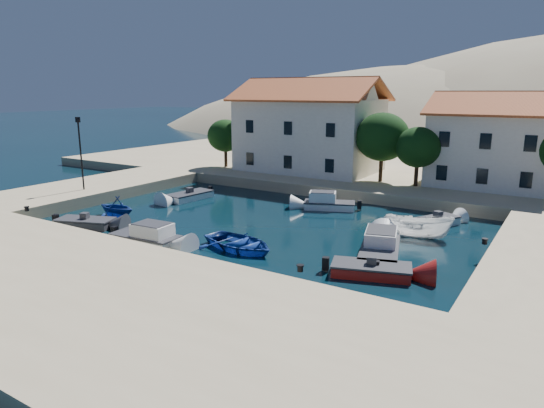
{
  "coord_description": "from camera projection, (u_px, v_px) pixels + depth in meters",
  "views": [
    {
      "loc": [
        18.42,
        -18.26,
        9.36
      ],
      "look_at": [
        1.64,
        8.39,
        2.0
      ],
      "focal_mm": 32.0,
      "sensor_mm": 36.0,
      "label": 1
    }
  ],
  "objects": [
    {
      "name": "ground",
      "position": [
        166.0,
        265.0,
        26.74
      ],
      "size": [
        400.0,
        400.0,
        0.0
      ],
      "primitive_type": "plane",
      "color": "black",
      "rests_on": "ground"
    },
    {
      "name": "quay_south",
      "position": [
        70.0,
        294.0,
        21.68
      ],
      "size": [
        52.0,
        12.0,
        1.0
      ],
      "primitive_type": "cube",
      "color": "tan",
      "rests_on": "ground"
    },
    {
      "name": "quay_west",
      "position": [
        93.0,
        189.0,
        44.72
      ],
      "size": [
        8.0,
        20.0,
        1.0
      ],
      "primitive_type": "cube",
      "color": "tan",
      "rests_on": "ground"
    },
    {
      "name": "quay_north",
      "position": [
        409.0,
        168.0,
        56.9
      ],
      "size": [
        80.0,
        36.0,
        1.0
      ],
      "primitive_type": "cube",
      "color": "tan",
      "rests_on": "ground"
    },
    {
      "name": "building_left",
      "position": [
        309.0,
        124.0,
        51.57
      ],
      "size": [
        14.7,
        9.45,
        9.7
      ],
      "color": "silver",
      "rests_on": "quay_north"
    },
    {
      "name": "building_mid",
      "position": [
        493.0,
        139.0,
        43.22
      ],
      "size": [
        10.5,
        8.4,
        8.3
      ],
      "color": "silver",
      "rests_on": "quay_north"
    },
    {
      "name": "trees",
      "position": [
        398.0,
        142.0,
        44.27
      ],
      "size": [
        37.3,
        5.3,
        6.45
      ],
      "color": "#382314",
      "rests_on": "quay_north"
    },
    {
      "name": "lamppost",
      "position": [
        80.0,
        146.0,
        41.33
      ],
      "size": [
        0.35,
        0.25,
        6.22
      ],
      "color": "black",
      "rests_on": "quay_west"
    },
    {
      "name": "bollards",
      "position": [
        248.0,
        236.0,
        28.21
      ],
      "size": [
        29.36,
        9.56,
        0.3
      ],
      "color": "black",
      "rests_on": "ground"
    },
    {
      "name": "motorboat_grey_sw",
      "position": [
        85.0,
        223.0,
        34.08
      ],
      "size": [
        4.31,
        3.04,
        1.25
      ],
      "rotation": [
        0.0,
        0.0,
        0.36
      ],
      "color": "#35363B",
      "rests_on": "ground"
    },
    {
      "name": "cabin_cruiser_south",
      "position": [
        145.0,
        237.0,
        30.25
      ],
      "size": [
        4.6,
        2.23,
        1.6
      ],
      "rotation": [
        0.0,
        0.0,
        0.07
      ],
      "color": "white",
      "rests_on": "ground"
    },
    {
      "name": "rowboat_south",
      "position": [
        239.0,
        249.0,
        29.41
      ],
      "size": [
        5.72,
        4.58,
        1.06
      ],
      "primitive_type": "imported",
      "rotation": [
        0.0,
        0.0,
        1.37
      ],
      "color": "navy",
      "rests_on": "ground"
    },
    {
      "name": "motorboat_red_se",
      "position": [
        371.0,
        270.0,
        25.12
      ],
      "size": [
        4.43,
        2.98,
        1.25
      ],
      "rotation": [
        0.0,
        0.0,
        0.31
      ],
      "color": "maroon",
      "rests_on": "ground"
    },
    {
      "name": "cabin_cruiser_east",
      "position": [
        380.0,
        249.0,
        27.98
      ],
      "size": [
        3.49,
        5.61,
        1.6
      ],
      "rotation": [
        0.0,
        0.0,
        1.85
      ],
      "color": "white",
      "rests_on": "ground"
    },
    {
      "name": "boat_east",
      "position": [
        417.0,
        237.0,
        31.73
      ],
      "size": [
        4.66,
        2.53,
        1.71
      ],
      "primitive_type": "imported",
      "rotation": [
        0.0,
        0.0,
        1.78
      ],
      "color": "white",
      "rests_on": "ground"
    },
    {
      "name": "motorboat_white_ne",
      "position": [
        438.0,
        221.0,
        34.51
      ],
      "size": [
        2.8,
        3.54,
        1.25
      ],
      "rotation": [
        0.0,
        0.0,
        1.1
      ],
      "color": "white",
      "rests_on": "ground"
    },
    {
      "name": "rowboat_west",
      "position": [
        117.0,
        216.0,
        37.17
      ],
      "size": [
        3.43,
        2.98,
        1.76
      ],
      "primitive_type": "imported",
      "rotation": [
        0.0,
        0.0,
        -1.54
      ],
      "color": "navy",
      "rests_on": "ground"
    },
    {
      "name": "motorboat_white_west",
      "position": [
        190.0,
        196.0,
        42.88
      ],
      "size": [
        2.34,
        4.41,
        1.25
      ],
      "rotation": [
        0.0,
        0.0,
        -1.69
      ],
      "color": "white",
      "rests_on": "ground"
    },
    {
      "name": "cabin_cruiser_north",
      "position": [
        329.0,
        203.0,
        39.27
      ],
      "size": [
        4.42,
        3.15,
        1.6
      ],
      "rotation": [
        0.0,
        0.0,
        3.53
      ],
      "color": "white",
      "rests_on": "ground"
    }
  ]
}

